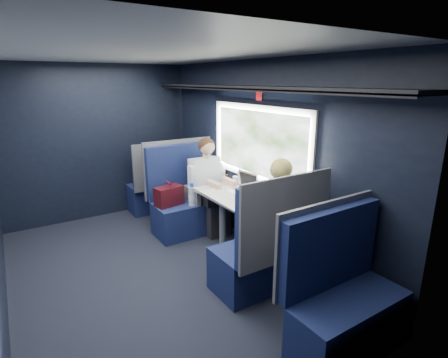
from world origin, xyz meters
TOP-DOWN VIEW (x-y plane):
  - ground at (0.00, 0.00)m, footprint 2.80×4.20m
  - room_shell at (0.02, 0.00)m, footprint 3.00×4.40m
  - table at (1.03, 0.00)m, footprint 0.62×1.00m
  - seat_bay_near at (0.83, 0.87)m, footprint 1.04×0.62m
  - seat_bay_far at (0.85, -0.87)m, footprint 1.04×0.62m
  - seat_row_front at (0.85, 1.80)m, footprint 1.04×0.51m
  - seat_row_back at (0.85, -1.80)m, footprint 1.04×0.51m
  - man at (1.10, 0.70)m, footprint 0.53×0.56m
  - woman at (1.10, -0.71)m, footprint 0.53×0.56m
  - papers at (1.01, -0.09)m, footprint 0.58×0.82m
  - laptop at (1.20, 0.00)m, footprint 0.29×0.36m
  - bottle_small at (1.33, 0.28)m, footprint 0.06×0.06m
  - cup at (1.33, 0.40)m, footprint 0.07×0.07m

SIDE VIEW (x-z plane):
  - ground at x=0.00m, z-range -0.01..0.00m
  - seat_row_front at x=0.85m, z-range -0.17..0.99m
  - seat_row_back at x=0.85m, z-range -0.17..0.99m
  - seat_bay_far at x=0.85m, z-range -0.22..1.04m
  - seat_bay_near at x=0.83m, z-range -0.21..1.05m
  - table at x=1.03m, z-range 0.29..1.03m
  - man at x=1.10m, z-range 0.06..1.38m
  - woman at x=1.10m, z-range 0.07..1.39m
  - papers at x=1.01m, z-range 0.74..0.75m
  - cup at x=1.33m, z-range 0.74..0.82m
  - laptop at x=1.20m, z-range 0.68..0.93m
  - bottle_small at x=1.33m, z-range 0.73..0.95m
  - room_shell at x=0.02m, z-range 0.28..2.68m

